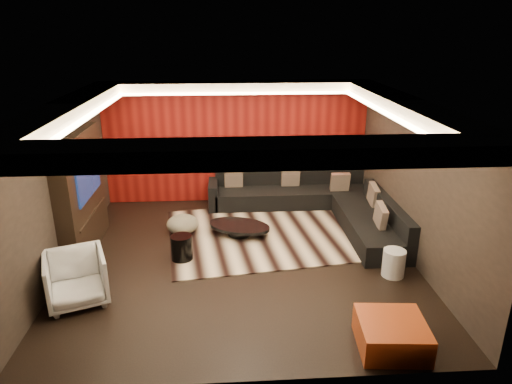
{
  "coord_description": "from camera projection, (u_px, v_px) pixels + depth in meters",
  "views": [
    {
      "loc": [
        -0.22,
        -7.26,
        3.93
      ],
      "look_at": [
        0.3,
        0.6,
        1.05
      ],
      "focal_mm": 32.0,
      "sensor_mm": 36.0,
      "label": 1
    }
  ],
  "objects": [
    {
      "name": "tv_screen",
      "position": [
        88.0,
        175.0,
        8.06
      ],
      "size": [
        0.04,
        1.3,
        0.8
      ],
      "primitive_type": "cube",
      "color": "black",
      "rests_on": "ground"
    },
    {
      "name": "cove_front",
      "position": [
        247.0,
        153.0,
        5.06
      ],
      "size": [
        4.8,
        0.08,
        0.04
      ],
      "primitive_type": "cube",
      "color": "#FFD899",
      "rests_on": "ground"
    },
    {
      "name": "rug",
      "position": [
        270.0,
        233.0,
        9.16
      ],
      "size": [
        4.37,
        3.51,
        0.02
      ],
      "primitive_type": "cube",
      "rotation": [
        0.0,
        0.0,
        0.13
      ],
      "color": "beige",
      "rests_on": "floor"
    },
    {
      "name": "wall_back",
      "position": [
        236.0,
        142.0,
        10.51
      ],
      "size": [
        6.0,
        0.02,
        2.8
      ],
      "primitive_type": "cube",
      "color": "black",
      "rests_on": "ground"
    },
    {
      "name": "cove_left",
      "position": [
        89.0,
        116.0,
        7.13
      ],
      "size": [
        0.08,
        4.8,
        0.04
      ],
      "primitive_type": "cube",
      "color": "#FFD899",
      "rests_on": "ground"
    },
    {
      "name": "sectional_sofa",
      "position": [
        318.0,
        205.0,
        9.93
      ],
      "size": [
        3.65,
        3.5,
        0.75
      ],
      "color": "black",
      "rests_on": "floor"
    },
    {
      "name": "tv_shelf",
      "position": [
        93.0,
        214.0,
        8.32
      ],
      "size": [
        0.04,
        1.6,
        0.04
      ],
      "primitive_type": "cube",
      "color": "black",
      "rests_on": "ground"
    },
    {
      "name": "wall_right",
      "position": [
        415.0,
        181.0,
        7.87
      ],
      "size": [
        0.02,
        6.0,
        2.8
      ],
      "primitive_type": "cube",
      "color": "black",
      "rests_on": "ground"
    },
    {
      "name": "throw_pillows",
      "position": [
        320.0,
        188.0,
        9.85
      ],
      "size": [
        3.15,
        2.74,
        0.5
      ],
      "color": "beige",
      "rests_on": "sectional_sofa"
    },
    {
      "name": "cove_right",
      "position": [
        385.0,
        112.0,
        7.42
      ],
      "size": [
        0.08,
        4.8,
        0.04
      ],
      "primitive_type": "cube",
      "color": "#FFD899",
      "rests_on": "ground"
    },
    {
      "name": "striped_pouf",
      "position": [
        183.0,
        224.0,
        9.12
      ],
      "size": [
        0.74,
        0.74,
        0.35
      ],
      "primitive_type": "ellipsoid",
      "rotation": [
        0.0,
        0.0,
        0.17
      ],
      "color": "#C1B896",
      "rests_on": "rug"
    },
    {
      "name": "soffit_front",
      "position": [
        248.0,
        153.0,
        4.71
      ],
      "size": [
        6.0,
        0.6,
        0.22
      ],
      "primitive_type": "cube",
      "color": "silver",
      "rests_on": "ground"
    },
    {
      "name": "cove_back",
      "position": [
        236.0,
        94.0,
        9.48
      ],
      "size": [
        4.8,
        0.08,
        0.04
      ],
      "primitive_type": "cube",
      "color": "#FFD899",
      "rests_on": "ground"
    },
    {
      "name": "orange_ottoman",
      "position": [
        391.0,
        334.0,
        5.87
      ],
      "size": [
        0.92,
        0.92,
        0.38
      ],
      "primitive_type": "cube",
      "rotation": [
        0.0,
        0.0,
        -0.08
      ],
      "color": "#9D4914",
      "rests_on": "floor"
    },
    {
      "name": "soffit_right",
      "position": [
        406.0,
        107.0,
        7.41
      ],
      "size": [
        0.6,
        4.8,
        0.22
      ],
      "primitive_type": "cube",
      "color": "silver",
      "rests_on": "ground"
    },
    {
      "name": "white_side_table",
      "position": [
        394.0,
        263.0,
        7.55
      ],
      "size": [
        0.41,
        0.41,
        0.46
      ],
      "primitive_type": "cylinder",
      "rotation": [
        0.0,
        0.0,
        -0.11
      ],
      "color": "silver",
      "rests_on": "floor"
    },
    {
      "name": "tv_surround",
      "position": [
        81.0,
        193.0,
        8.17
      ],
      "size": [
        0.3,
        2.0,
        2.2
      ],
      "primitive_type": "cube",
      "color": "black",
      "rests_on": "ground"
    },
    {
      "name": "ceiling",
      "position": [
        240.0,
        101.0,
        7.2
      ],
      "size": [
        6.0,
        6.0,
        0.02
      ],
      "primitive_type": "cube",
      "color": "silver",
      "rests_on": "ground"
    },
    {
      "name": "red_feature_wall",
      "position": [
        236.0,
        143.0,
        10.47
      ],
      "size": [
        5.98,
        0.05,
        2.78
      ],
      "primitive_type": "cube",
      "color": "#6B0C0A",
      "rests_on": "ground"
    },
    {
      "name": "drum_stool",
      "position": [
        182.0,
        247.0,
        8.06
      ],
      "size": [
        0.41,
        0.41,
        0.45
      ],
      "primitive_type": "cylinder",
      "rotation": [
        0.0,
        0.0,
        0.07
      ],
      "color": "black",
      "rests_on": "rug"
    },
    {
      "name": "soffit_back",
      "position": [
        236.0,
        87.0,
        9.77
      ],
      "size": [
        6.0,
        0.6,
        0.22
      ],
      "primitive_type": "cube",
      "color": "silver",
      "rests_on": "ground"
    },
    {
      "name": "soffit_left",
      "position": [
        66.0,
        111.0,
        7.07
      ],
      "size": [
        0.6,
        4.8,
        0.22
      ],
      "primitive_type": "cube",
      "color": "silver",
      "rests_on": "ground"
    },
    {
      "name": "coffee_table",
      "position": [
        239.0,
        229.0,
        9.05
      ],
      "size": [
        1.63,
        1.63,
        0.21
      ],
      "primitive_type": "cylinder",
      "rotation": [
        0.0,
        0.0,
        -0.4
      ],
      "color": "black",
      "rests_on": "rug"
    },
    {
      "name": "wall_left",
      "position": [
        58.0,
        189.0,
        7.5
      ],
      "size": [
        0.02,
        6.0,
        2.8
      ],
      "primitive_type": "cube",
      "color": "black",
      "rests_on": "ground"
    },
    {
      "name": "floor",
      "position": [
        242.0,
        259.0,
        8.17
      ],
      "size": [
        6.0,
        6.0,
        0.02
      ],
      "primitive_type": "cube",
      "color": "black",
      "rests_on": "ground"
    },
    {
      "name": "armchair",
      "position": [
        76.0,
        278.0,
        6.78
      ],
      "size": [
        1.09,
        1.1,
        0.79
      ],
      "primitive_type": "imported",
      "rotation": [
        0.0,
        0.0,
        0.35
      ],
      "color": "silver",
      "rests_on": "floor"
    }
  ]
}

